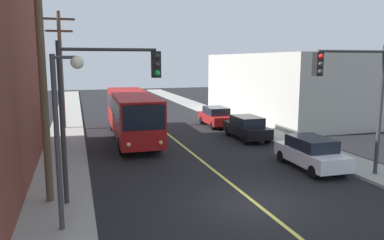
{
  "coord_description": "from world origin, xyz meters",
  "views": [
    {
      "loc": [
        -6.43,
        -12.45,
        5.46
      ],
      "look_at": [
        0.0,
        8.12,
        2.0
      ],
      "focal_mm": 34.86,
      "sensor_mm": 36.0,
      "label": 1
    }
  ],
  "objects": [
    {
      "name": "traffic_signal_right_corner",
      "position": [
        5.41,
        1.21,
        4.3
      ],
      "size": [
        3.75,
        0.48,
        6.0
      ],
      "color": "#2D2D33",
      "rests_on": "sidewalk_right"
    },
    {
      "name": "ground_plane",
      "position": [
        0.0,
        0.0,
        0.0
      ],
      "size": [
        120.0,
        120.0,
        0.0
      ],
      "primitive_type": "plane",
      "color": "black"
    },
    {
      "name": "parked_car_black",
      "position": [
        4.84,
        10.78,
        0.84
      ],
      "size": [
        1.87,
        4.42,
        1.62
      ],
      "color": "black",
      "rests_on": "ground"
    },
    {
      "name": "fire_hydrant",
      "position": [
        6.85,
        7.53,
        0.58
      ],
      "size": [
        0.44,
        0.26,
        0.84
      ],
      "color": "red",
      "rests_on": "sidewalk_right"
    },
    {
      "name": "parked_car_white",
      "position": [
        4.81,
        3.3,
        0.84
      ],
      "size": [
        1.95,
        4.46,
        1.62
      ],
      "color": "silver",
      "rests_on": "ground"
    },
    {
      "name": "parked_car_red",
      "position": [
        4.66,
        16.3,
        0.84
      ],
      "size": [
        1.95,
        4.46,
        1.62
      ],
      "color": "maroon",
      "rests_on": "ground"
    },
    {
      "name": "building_right_warehouse",
      "position": [
        14.5,
        19.49,
        3.03
      ],
      "size": [
        12.0,
        18.73,
        6.07
      ],
      "color": "#B2B2A8",
      "rests_on": "ground"
    },
    {
      "name": "sidewalk_left",
      "position": [
        -7.25,
        10.0,
        0.07
      ],
      "size": [
        2.5,
        90.0,
        0.15
      ],
      "primitive_type": "cube",
      "color": "gray",
      "rests_on": "ground"
    },
    {
      "name": "utility_pole_mid",
      "position": [
        -7.44,
        18.49,
        5.15
      ],
      "size": [
        2.4,
        0.28,
        9.03
      ],
      "color": "brown",
      "rests_on": "sidewalk_left"
    },
    {
      "name": "street_lamp_left",
      "position": [
        -6.83,
        -0.56,
        3.74
      ],
      "size": [
        0.98,
        0.4,
        5.5
      ],
      "color": "#38383D",
      "rests_on": "sidewalk_left"
    },
    {
      "name": "traffic_signal_left_corner",
      "position": [
        -5.41,
        1.68,
        4.3
      ],
      "size": [
        3.75,
        0.48,
        6.0
      ],
      "color": "#2D2D33",
      "rests_on": "sidewalk_left"
    },
    {
      "name": "utility_pole_near",
      "position": [
        -7.56,
        2.15,
        6.22
      ],
      "size": [
        2.4,
        0.28,
        11.11
      ],
      "color": "brown",
      "rests_on": "sidewalk_left"
    },
    {
      "name": "lane_stripe_center",
      "position": [
        0.0,
        15.0,
        0.01
      ],
      "size": [
        0.16,
        60.0,
        0.01
      ],
      "primitive_type": "cube",
      "color": "#D8CC4C",
      "rests_on": "ground"
    },
    {
      "name": "city_bus",
      "position": [
        -2.77,
        13.52,
        1.82
      ],
      "size": [
        2.88,
        12.21,
        3.2
      ],
      "color": "maroon",
      "rests_on": "ground"
    },
    {
      "name": "sidewalk_right",
      "position": [
        7.25,
        10.0,
        0.07
      ],
      "size": [
        2.5,
        90.0,
        0.15
      ],
      "primitive_type": "cube",
      "color": "gray",
      "rests_on": "ground"
    }
  ]
}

